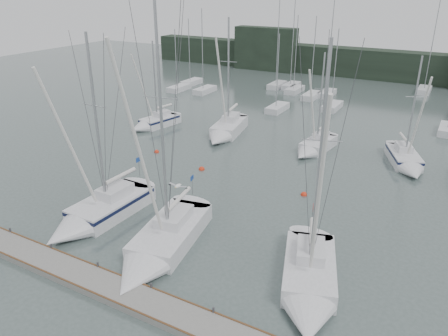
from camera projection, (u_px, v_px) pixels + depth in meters
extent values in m
plane|color=#465552|center=(166.00, 248.00, 28.53)|extent=(160.00, 160.00, 0.00)
cube|color=slate|center=(113.00, 289.00, 24.44)|extent=(24.00, 2.00, 0.40)
cube|color=black|center=(373.00, 64.00, 77.26)|extent=(90.00, 4.00, 5.00)
cube|color=black|center=(266.00, 49.00, 84.03)|extent=(12.00, 3.00, 8.00)
cube|color=silver|center=(447.00, 130.00, 49.97)|extent=(1.80, 4.50, 0.90)
cube|color=silver|center=(205.00, 90.00, 67.98)|extent=(1.80, 4.50, 0.90)
cylinder|color=#999CA1|center=(202.00, 50.00, 65.10)|extent=(0.12, 0.12, 11.65)
cube|color=silver|center=(179.00, 88.00, 69.28)|extent=(1.80, 4.50, 0.90)
cylinder|color=#999CA1|center=(176.00, 58.00, 67.00)|extent=(0.12, 0.12, 8.62)
cube|color=silver|center=(311.00, 96.00, 64.69)|extent=(1.80, 4.50, 0.90)
cylinder|color=#999CA1|center=(314.00, 56.00, 61.97)|extent=(0.12, 0.12, 10.83)
cube|color=silver|center=(295.00, 90.00, 68.15)|extent=(1.80, 4.50, 0.90)
cylinder|color=#999CA1|center=(296.00, 53.00, 65.45)|extent=(0.12, 0.12, 10.71)
cube|color=silver|center=(424.00, 90.00, 67.99)|extent=(1.80, 4.50, 0.90)
cylinder|color=#999CA1|center=(432.00, 45.00, 64.84)|extent=(0.12, 0.12, 13.01)
cube|color=silver|center=(277.00, 108.00, 58.41)|extent=(1.80, 4.50, 0.90)
cylinder|color=#999CA1|center=(278.00, 71.00, 56.01)|extent=(0.12, 0.12, 9.23)
cube|color=silver|center=(277.00, 85.00, 71.23)|extent=(1.80, 4.50, 0.90)
cylinder|color=#999CA1|center=(278.00, 41.00, 68.05)|extent=(0.12, 0.12, 13.16)
cube|color=silver|center=(192.00, 82.00, 73.28)|extent=(1.80, 4.50, 0.90)
cylinder|color=#999CA1|center=(189.00, 50.00, 70.77)|extent=(0.12, 0.12, 9.79)
cube|color=silver|center=(327.00, 94.00, 65.96)|extent=(1.80, 4.50, 0.90)
cylinder|color=#999CA1|center=(330.00, 46.00, 62.77)|extent=(0.12, 0.12, 13.20)
cube|color=silver|center=(332.00, 107.00, 59.18)|extent=(1.80, 4.50, 0.90)
cylinder|color=#999CA1|center=(335.00, 68.00, 56.67)|extent=(0.12, 0.12, 9.77)
cube|color=silver|center=(291.00, 86.00, 70.72)|extent=(1.80, 4.50, 0.90)
cylinder|color=#999CA1|center=(293.00, 41.00, 67.52)|extent=(0.12, 0.12, 13.27)
cube|color=silver|center=(111.00, 207.00, 32.63)|extent=(3.21, 6.40, 1.58)
cone|color=silver|center=(63.00, 235.00, 29.06)|extent=(3.12, 2.79, 3.06)
cube|color=silver|center=(115.00, 191.00, 32.59)|extent=(1.74, 2.57, 0.74)
cylinder|color=#999CA1|center=(97.00, 123.00, 29.61)|extent=(0.19, 0.19, 11.89)
cylinder|color=silver|center=(121.00, 176.00, 32.80)|extent=(0.37, 3.10, 0.30)
cube|color=#0E1434|center=(111.00, 201.00, 32.42)|extent=(3.23, 6.42, 0.26)
cube|color=navy|center=(139.00, 160.00, 34.24)|extent=(0.03, 0.57, 0.38)
cube|color=silver|center=(172.00, 234.00, 29.26)|extent=(4.39, 7.53, 1.48)
cone|color=silver|center=(134.00, 279.00, 24.86)|extent=(3.66, 3.56, 3.16)
cube|color=silver|center=(174.00, 216.00, 29.26)|extent=(2.22, 3.10, 0.69)
cylinder|color=#999CA1|center=(162.00, 122.00, 25.66)|extent=(0.18, 0.18, 14.51)
cylinder|color=silver|center=(179.00, 199.00, 29.71)|extent=(0.90, 3.45, 0.28)
cube|color=navy|center=(192.00, 178.00, 31.51)|extent=(0.12, 0.53, 0.36)
cube|color=silver|center=(309.00, 271.00, 25.58)|extent=(4.67, 6.70, 1.46)
cone|color=silver|center=(308.00, 323.00, 21.66)|extent=(3.59, 3.39, 2.92)
cube|color=silver|center=(311.00, 251.00, 25.60)|extent=(2.28, 2.82, 0.68)
cylinder|color=#999CA1|center=(320.00, 163.00, 22.42)|extent=(0.18, 0.18, 12.54)
cylinder|color=silver|center=(312.00, 231.00, 25.91)|extent=(1.19, 2.91, 0.27)
cube|color=maroon|center=(313.00, 207.00, 27.52)|extent=(0.18, 0.51, 0.35)
cube|color=silver|center=(159.00, 122.00, 52.48)|extent=(3.14, 4.97, 1.36)
cone|color=silver|center=(138.00, 129.00, 50.19)|extent=(2.61, 2.39, 2.26)
cube|color=silver|center=(162.00, 113.00, 52.40)|extent=(1.59, 2.06, 0.63)
cylinder|color=#999CA1|center=(155.00, 80.00, 50.23)|extent=(0.16, 0.16, 8.86)
cylinder|color=silver|center=(164.00, 106.00, 52.41)|extent=(0.70, 2.26, 0.25)
cube|color=#0E1434|center=(159.00, 119.00, 52.30)|extent=(3.16, 5.00, 0.23)
cube|color=silver|center=(229.00, 128.00, 50.12)|extent=(3.73, 6.53, 1.60)
cone|color=silver|center=(217.00, 140.00, 46.30)|extent=(3.10, 3.07, 2.67)
cube|color=silver|center=(231.00, 117.00, 50.12)|extent=(1.89, 2.68, 0.75)
cylinder|color=#999CA1|center=(228.00, 72.00, 47.18)|extent=(0.19, 0.19, 11.37)
cylinder|color=silver|center=(233.00, 108.00, 50.35)|extent=(0.84, 3.01, 0.30)
cube|color=silver|center=(318.00, 146.00, 45.08)|extent=(2.74, 4.92, 1.35)
cone|color=silver|center=(303.00, 155.00, 42.62)|extent=(2.40, 2.27, 2.16)
cube|color=silver|center=(321.00, 135.00, 45.02)|extent=(1.42, 2.01, 0.63)
cylinder|color=#999CA1|center=(321.00, 98.00, 42.84)|extent=(0.16, 0.16, 8.77)
cylinder|color=silver|center=(324.00, 127.00, 45.06)|extent=(0.54, 2.30, 0.25)
cube|color=silver|center=(403.00, 158.00, 41.80)|extent=(4.10, 5.57, 1.36)
cone|color=silver|center=(414.00, 174.00, 38.51)|extent=(3.00, 2.90, 2.35)
cube|color=silver|center=(404.00, 147.00, 41.82)|extent=(1.97, 2.36, 0.63)
cylinder|color=#999CA1|center=(414.00, 107.00, 39.42)|extent=(0.16, 0.16, 9.04)
cylinder|color=silver|center=(404.00, 137.00, 42.01)|extent=(1.18, 2.38, 0.25)
cube|color=#0E1434|center=(404.00, 154.00, 41.62)|extent=(4.13, 5.60, 0.23)
sphere|color=red|center=(202.00, 169.00, 40.38)|extent=(0.57, 0.57, 0.57)
sphere|color=red|center=(304.00, 195.00, 35.58)|extent=(0.54, 0.54, 0.54)
sphere|color=red|center=(157.00, 152.00, 44.46)|extent=(0.52, 0.52, 0.52)
ellipsoid|color=white|center=(178.00, 186.00, 23.77)|extent=(0.25, 0.48, 0.22)
cube|color=#999CA2|center=(173.00, 184.00, 23.89)|extent=(0.48, 0.16, 0.12)
cube|color=#999CA2|center=(183.00, 187.00, 23.63)|extent=(0.48, 0.16, 0.12)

